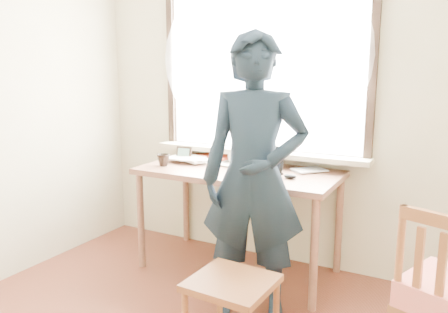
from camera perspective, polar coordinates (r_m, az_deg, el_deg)
The scene contains 12 objects.
room_shell at distance 2.02m, azimuth -11.09°, elevation 12.43°, with size 3.52×4.02×2.61m.
desk at distance 3.44m, azimuth 1.94°, elevation -3.10°, with size 1.55×0.78×0.83m.
laptop at distance 3.29m, azimuth 4.98°, elevation -1.35°, with size 0.34×0.30×0.21m.
mug_white at distance 3.64m, azimuth 1.44°, elevation -0.17°, with size 0.12×0.12×0.10m, color white.
mug_dark at distance 3.57m, azimuth -7.93°, elevation -0.47°, with size 0.10×0.10×0.10m, color black.
mouse at distance 3.15m, azimuth 8.64°, elevation -2.57°, with size 0.09×0.06×0.04m, color black.
desk_clutter at distance 3.69m, azimuth -0.50°, elevation -0.41°, with size 0.84×0.53×0.04m.
book_a at distance 3.82m, azimuth -1.70°, elevation -0.19°, with size 0.20×0.27×0.02m, color white.
book_b at distance 3.48m, azimuth 10.31°, elevation -1.50°, with size 0.17×0.24×0.02m, color white.
picture_frame at distance 3.78m, azimuth -5.24°, elevation 0.31°, with size 0.14×0.03×0.11m.
work_chair at distance 2.54m, azimuth 1.02°, elevation -17.20°, with size 0.46×0.44×0.45m.
person at distance 2.77m, azimuth 3.95°, elevation -2.86°, with size 0.67×0.44×1.84m, color black.
Camera 1 is at (1.25, -1.36, 1.57)m, focal length 35.00 mm.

